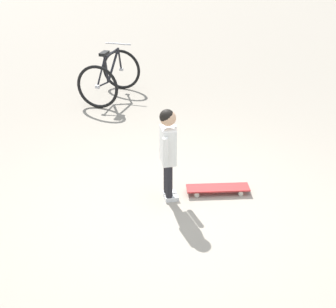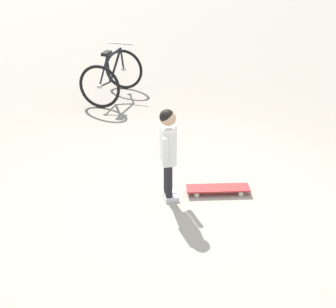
{
  "view_description": "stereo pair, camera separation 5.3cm",
  "coord_description": "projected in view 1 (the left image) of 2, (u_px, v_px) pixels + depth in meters",
  "views": [
    {
      "loc": [
        3.74,
        -2.64,
        2.93
      ],
      "look_at": [
        -0.35,
        0.08,
        0.55
      ],
      "focal_mm": 54.43,
      "sensor_mm": 36.0,
      "label": 1
    },
    {
      "loc": [
        3.77,
        -2.6,
        2.93
      ],
      "look_at": [
        -0.35,
        0.08,
        0.55
      ],
      "focal_mm": 54.43,
      "sensor_mm": 36.0,
      "label": 2
    }
  ],
  "objects": [
    {
      "name": "bicycle_near",
      "position": [
        110.0,
        76.0,
        8.54
      ],
      "size": [
        1.23,
        1.28,
        0.85
      ],
      "color": "black",
      "rests_on": "ground"
    },
    {
      "name": "ground_plane",
      "position": [
        180.0,
        214.0,
        5.4
      ],
      "size": [
        50.0,
        50.0,
        0.0
      ],
      "primitive_type": "plane",
      "color": "#9E9384"
    },
    {
      "name": "child_person",
      "position": [
        168.0,
        145.0,
        5.41
      ],
      "size": [
        0.29,
        0.32,
        1.06
      ],
      "color": "black",
      "rests_on": "ground"
    },
    {
      "name": "skateboard",
      "position": [
        218.0,
        188.0,
        5.78
      ],
      "size": [
        0.52,
        0.71,
        0.07
      ],
      "color": "#B22D2D",
      "rests_on": "ground"
    }
  ]
}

